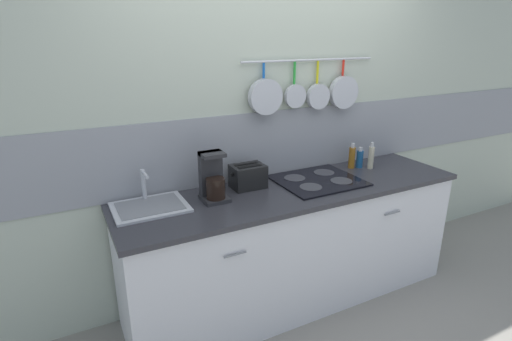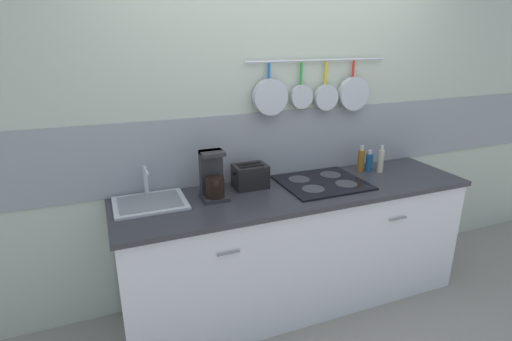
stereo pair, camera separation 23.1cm
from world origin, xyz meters
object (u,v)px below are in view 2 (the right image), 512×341
object	(u,v)px
toaster	(250,176)
bottle_sesame_oil	(381,160)
bottle_vinegar	(361,160)
coffee_maker	(213,179)
bottle_hot_sauce	(369,162)

from	to	relation	value
toaster	bottle_sesame_oil	xyz separation A→B (m)	(1.05, -0.07, 0.01)
bottle_sesame_oil	bottle_vinegar	bearing A→B (deg)	147.49
coffee_maker	bottle_vinegar	bearing A→B (deg)	4.43
bottle_hot_sauce	bottle_vinegar	bearing A→B (deg)	162.27
toaster	bottle_hot_sauce	size ratio (longest dim) A/B	1.47
bottle_hot_sauce	coffee_maker	bearing A→B (deg)	-176.71
bottle_hot_sauce	bottle_sesame_oil	size ratio (longest dim) A/B	0.78
bottle_vinegar	bottle_sesame_oil	xyz separation A→B (m)	(0.13, -0.08, 0.00)
bottle_sesame_oil	bottle_hot_sauce	bearing A→B (deg)	135.86
bottle_hot_sauce	bottle_sesame_oil	xyz separation A→B (m)	(0.06, -0.06, 0.02)
bottle_sesame_oil	coffee_maker	bearing A→B (deg)	-179.40
bottle_hot_sauce	toaster	bearing A→B (deg)	179.12
toaster	bottle_vinegar	world-z (taller)	bottle_vinegar
coffee_maker	bottle_sesame_oil	xyz separation A→B (m)	(1.34, 0.01, -0.04)
bottle_vinegar	bottle_sesame_oil	distance (m)	0.15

